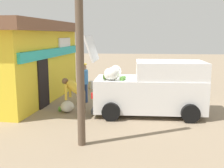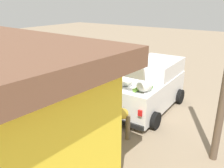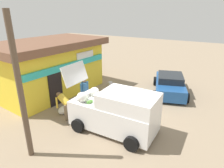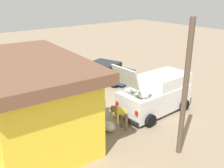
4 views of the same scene
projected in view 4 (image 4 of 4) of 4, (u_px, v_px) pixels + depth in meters
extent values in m
plane|color=gray|center=(134.00, 106.00, 13.92)|extent=(60.00, 60.00, 0.00)
cube|color=yellow|center=(30.00, 103.00, 10.78)|extent=(6.62, 3.98, 2.99)
cube|color=#2DB7B2|center=(68.00, 81.00, 11.53)|extent=(6.05, 0.56, 0.36)
cube|color=black|center=(80.00, 113.00, 11.01)|extent=(0.90, 0.13, 2.00)
cube|color=white|center=(55.00, 68.00, 12.50)|extent=(1.50, 0.17, 0.60)
cube|color=brown|center=(25.00, 64.00, 10.18)|extent=(7.39, 4.75, 0.42)
cube|color=white|center=(155.00, 99.00, 13.09)|extent=(1.81, 3.87, 1.14)
cube|color=white|center=(165.00, 79.00, 13.21)|extent=(1.71, 2.41, 0.62)
cube|color=black|center=(178.00, 76.00, 13.90)|extent=(1.47, 0.11, 0.47)
cube|color=white|center=(125.00, 77.00, 11.28)|extent=(1.56, 0.39, 0.91)
ellipsoid|color=silver|center=(144.00, 93.00, 11.71)|extent=(0.53, 0.44, 0.44)
ellipsoid|color=silver|center=(134.00, 88.00, 12.30)|extent=(0.50, 0.42, 0.42)
ellipsoid|color=silver|center=(143.00, 94.00, 11.66)|extent=(0.49, 0.41, 0.41)
cylinder|color=#58963B|center=(150.00, 94.00, 11.96)|extent=(0.29, 0.22, 0.14)
cylinder|color=#70AE39|center=(138.00, 96.00, 11.77)|extent=(0.17, 0.24, 0.14)
cube|color=black|center=(126.00, 119.00, 12.09)|extent=(1.64, 0.12, 0.16)
cube|color=red|center=(136.00, 113.00, 11.41)|extent=(0.14, 0.06, 0.20)
cube|color=red|center=(117.00, 104.00, 12.38)|extent=(0.14, 0.06, 0.20)
cylinder|color=black|center=(184.00, 105.00, 13.34)|extent=(0.23, 0.62, 0.62)
cylinder|color=black|center=(157.00, 95.00, 14.69)|extent=(0.23, 0.62, 0.62)
cylinder|color=black|center=(150.00, 121.00, 11.79)|extent=(0.23, 0.62, 0.62)
cylinder|color=black|center=(123.00, 107.00, 13.13)|extent=(0.23, 0.62, 0.62)
cube|color=#1E4C8C|center=(105.00, 73.00, 17.86)|extent=(4.29, 2.88, 0.68)
cube|color=#1E2328|center=(105.00, 65.00, 17.67)|extent=(2.27, 2.04, 0.41)
cylinder|color=black|center=(98.00, 69.00, 19.36)|extent=(0.65, 0.40, 0.61)
cylinder|color=black|center=(82.00, 76.00, 17.89)|extent=(0.65, 0.40, 0.61)
cylinder|color=black|center=(128.00, 75.00, 17.97)|extent=(0.65, 0.40, 0.61)
cylinder|color=black|center=(114.00, 83.00, 16.51)|extent=(0.65, 0.40, 0.61)
cylinder|color=navy|center=(97.00, 108.00, 12.75)|extent=(0.15, 0.15, 0.82)
cylinder|color=navy|center=(100.00, 111.00, 12.47)|extent=(0.15, 0.15, 0.82)
cylinder|color=#3872B2|center=(98.00, 97.00, 12.36)|extent=(0.40, 0.40, 0.58)
sphere|color=#8C6647|center=(98.00, 89.00, 12.22)|extent=(0.22, 0.22, 0.22)
cylinder|color=gold|center=(98.00, 86.00, 12.18)|extent=(0.25, 0.25, 0.05)
cylinder|color=#3872B2|center=(96.00, 95.00, 12.56)|extent=(0.09, 0.09, 0.56)
cylinder|color=#3872B2|center=(100.00, 98.00, 12.16)|extent=(0.09, 0.09, 0.56)
cylinder|color=#726047|center=(126.00, 122.00, 11.42)|extent=(0.15, 0.15, 0.84)
cylinder|color=#726047|center=(122.00, 119.00, 11.68)|extent=(0.15, 0.15, 0.84)
cylinder|color=gold|center=(119.00, 111.00, 11.21)|extent=(0.39, 0.71, 0.60)
sphere|color=brown|center=(113.00, 108.00, 10.95)|extent=(0.23, 0.23, 0.23)
cylinder|color=gold|center=(118.00, 117.00, 10.94)|extent=(0.09, 0.09, 0.57)
cylinder|color=gold|center=(112.00, 113.00, 11.31)|extent=(0.09, 0.09, 0.57)
ellipsoid|color=silver|center=(109.00, 127.00, 11.48)|extent=(0.64, 0.50, 0.41)
cylinder|color=#5FA637|center=(102.00, 131.00, 11.43)|extent=(0.24, 0.13, 0.10)
cylinder|color=#52A734|center=(105.00, 127.00, 11.68)|extent=(0.30, 0.21, 0.15)
cylinder|color=#70B346|center=(102.00, 129.00, 11.49)|extent=(0.18, 0.25, 0.15)
cylinder|color=#4DA132|center=(104.00, 127.00, 11.72)|extent=(0.29, 0.24, 0.15)
cylinder|color=silver|center=(63.00, 95.00, 14.91)|extent=(0.31, 0.31, 0.39)
cylinder|color=brown|center=(185.00, 91.00, 9.13)|extent=(0.20, 0.20, 5.20)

